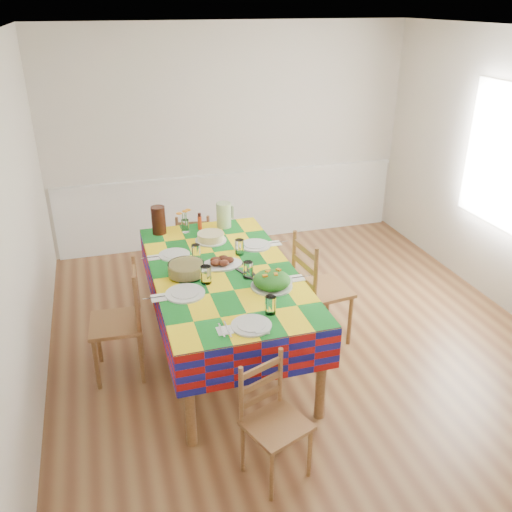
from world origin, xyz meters
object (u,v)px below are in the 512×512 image
(chair_left, at_px, (122,322))
(chair_right, at_px, (318,290))
(dining_table, at_px, (224,280))
(chair_far, at_px, (194,250))
(meat_platter, at_px, (222,262))
(chair_near, at_px, (273,421))
(tea_pitcher, at_px, (159,220))
(green_pitcher, at_px, (224,215))

(chair_left, relative_size, chair_right, 0.95)
(dining_table, height_order, chair_far, chair_far)
(meat_platter, bearing_deg, chair_far, 90.57)
(dining_table, height_order, chair_near, chair_near)
(tea_pitcher, xyz_separation_m, chair_right, (1.28, -0.95, -0.47))
(tea_pitcher, height_order, chair_near, tea_pitcher)
(chair_far, xyz_separation_m, chair_right, (0.88, -1.40, 0.09))
(meat_platter, bearing_deg, dining_table, -93.96)
(tea_pitcher, height_order, chair_left, tea_pitcher)
(chair_near, xyz_separation_m, chair_left, (-0.86, 1.39, 0.07))
(chair_near, bearing_deg, chair_left, 100.71)
(meat_platter, distance_m, chair_left, 0.97)
(tea_pitcher, distance_m, chair_left, 1.17)
(meat_platter, xyz_separation_m, chair_near, (-0.02, -1.48, -0.46))
(dining_table, relative_size, meat_platter, 6.16)
(green_pitcher, xyz_separation_m, tea_pitcher, (-0.64, 0.02, 0.01))
(chair_near, height_order, chair_left, chair_left)
(tea_pitcher, bearing_deg, meat_platter, -64.14)
(chair_right, bearing_deg, dining_table, 82.66)
(chair_left, bearing_deg, chair_far, 152.07)
(chair_right, bearing_deg, chair_near, 140.38)
(chair_left, bearing_deg, chair_right, 93.95)
(green_pitcher, xyz_separation_m, chair_left, (-1.11, -0.93, -0.48))
(dining_table, xyz_separation_m, chair_near, (-0.01, -1.39, -0.33))
(tea_pitcher, bearing_deg, chair_left, -116.19)
(dining_table, distance_m, green_pitcher, 0.98)
(dining_table, height_order, green_pitcher, green_pitcher)
(meat_platter, bearing_deg, tea_pitcher, 115.86)
(meat_platter, bearing_deg, green_pitcher, 75.04)
(chair_near, xyz_separation_m, chair_far, (0.01, 2.78, 0.00))
(meat_platter, height_order, tea_pitcher, tea_pitcher)
(green_pitcher, height_order, tea_pitcher, tea_pitcher)
(dining_table, bearing_deg, tea_pitcher, 113.47)
(meat_platter, relative_size, chair_far, 0.41)
(dining_table, relative_size, chair_near, 2.56)
(chair_near, distance_m, chair_far, 2.78)
(chair_far, bearing_deg, dining_table, 100.44)
(chair_near, bearing_deg, dining_table, 68.29)
(chair_far, bearing_deg, green_pitcher, 127.38)
(dining_table, bearing_deg, chair_near, -90.59)
(chair_far, bearing_deg, chair_near, 100.01)
(chair_right, bearing_deg, meat_platter, 76.98)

